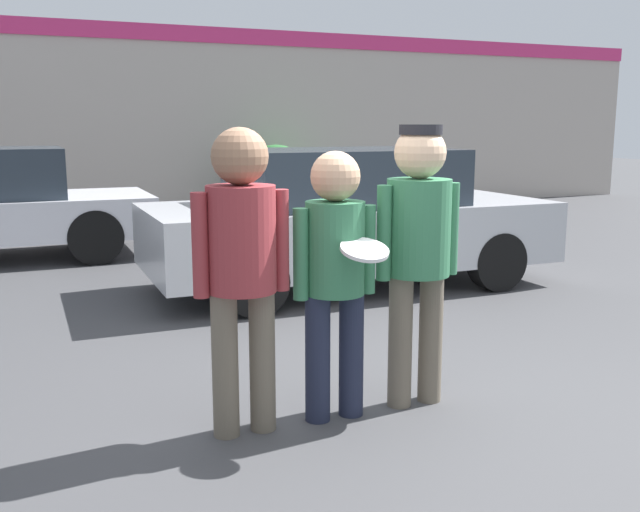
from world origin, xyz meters
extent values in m
plane|color=#3F3F42|center=(0.00, 0.00, 0.00)|extent=(56.00, 56.00, 0.00)
cube|color=#B2A89E|center=(0.00, 10.33, 1.81)|extent=(24.00, 0.18, 3.62)
cube|color=#CC2D6B|center=(0.00, 10.22, 3.47)|extent=(24.00, 0.04, 0.30)
cylinder|color=#665B4C|center=(-0.99, 0.00, 0.42)|extent=(0.15, 0.15, 0.84)
cylinder|color=#665B4C|center=(-0.77, 0.00, 0.42)|extent=(0.15, 0.15, 0.84)
cylinder|color=maroon|center=(-0.88, 0.00, 1.13)|extent=(0.38, 0.38, 0.59)
cylinder|color=maroon|center=(-1.11, 0.00, 1.11)|extent=(0.09, 0.09, 0.57)
cylinder|color=maroon|center=(-0.65, 0.00, 1.11)|extent=(0.09, 0.09, 0.57)
sphere|color=#8C664C|center=(-0.88, 0.00, 1.59)|extent=(0.31, 0.31, 0.31)
cylinder|color=#1E2338|center=(-0.43, -0.01, 0.39)|extent=(0.15, 0.15, 0.77)
cylinder|color=#1E2338|center=(-0.21, -0.01, 0.39)|extent=(0.15, 0.15, 0.77)
cylinder|color=#33724C|center=(-0.32, -0.01, 1.04)|extent=(0.35, 0.35, 0.55)
cylinder|color=#33724C|center=(-0.53, -0.01, 1.02)|extent=(0.09, 0.09, 0.53)
cylinder|color=#33724C|center=(-0.10, -0.01, 1.02)|extent=(0.09, 0.09, 0.53)
sphere|color=tan|center=(-0.32, -0.01, 1.46)|extent=(0.29, 0.29, 0.29)
cylinder|color=white|center=(-0.25, -0.26, 1.07)|extent=(0.28, 0.27, 0.11)
cylinder|color=#665B4C|center=(0.14, 0.01, 0.42)|extent=(0.15, 0.15, 0.84)
cylinder|color=#665B4C|center=(0.36, 0.01, 0.42)|extent=(0.15, 0.15, 0.84)
cylinder|color=#33724C|center=(0.25, 0.01, 1.13)|extent=(0.39, 0.39, 0.59)
cylinder|color=#33724C|center=(0.01, 0.01, 1.11)|extent=(0.09, 0.09, 0.58)
cylinder|color=#33724C|center=(0.48, 0.01, 1.11)|extent=(0.09, 0.09, 0.58)
sphere|color=#DBB28E|center=(0.25, 0.01, 1.59)|extent=(0.31, 0.31, 0.31)
cylinder|color=black|center=(0.25, 0.01, 1.72)|extent=(0.26, 0.26, 0.06)
cube|color=#B7BABF|center=(1.31, 3.24, 0.60)|extent=(4.38, 1.84, 0.65)
cube|color=#28333D|center=(1.22, 3.24, 1.21)|extent=(2.28, 1.58, 0.58)
cylinder|color=black|center=(2.66, 4.06, 0.32)|extent=(0.63, 0.22, 0.63)
cylinder|color=black|center=(2.66, 2.42, 0.32)|extent=(0.63, 0.22, 0.63)
cylinder|color=black|center=(-0.05, 4.06, 0.32)|extent=(0.63, 0.22, 0.63)
cylinder|color=black|center=(-0.05, 2.42, 0.32)|extent=(0.63, 0.22, 0.63)
cylinder|color=black|center=(-1.15, 7.25, 0.35)|extent=(0.70, 0.22, 0.70)
cylinder|color=black|center=(-1.15, 5.63, 0.35)|extent=(0.70, 0.22, 0.70)
sphere|color=#2D6B33|center=(2.63, 9.45, 0.69)|extent=(1.39, 1.39, 1.39)
camera|label=1|loc=(-1.98, -3.74, 1.75)|focal=40.00mm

